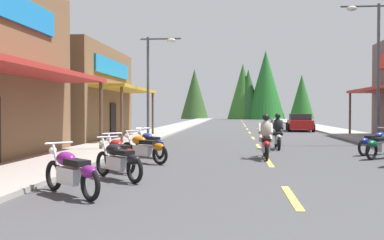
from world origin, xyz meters
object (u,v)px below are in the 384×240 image
at_px(streetlamp_left, 155,72).
at_px(streetlamp_right, 372,54).
at_px(motorcycle_parked_left_0, 71,171).
at_px(motorcycle_parked_left_2, 119,153).
at_px(rider_cruising_trailing, 278,134).
at_px(motorcycle_parked_left_4, 150,143).
at_px(motorcycle_parked_right_6, 376,142).
at_px(motorcycle_parked_left_1, 119,160).
at_px(parked_car_curbside, 300,123).
at_px(motorcycle_parked_left_3, 144,148).
at_px(rider_cruising_lead, 266,140).
at_px(motorcycle_parked_right_5, 384,145).

bearing_deg(streetlamp_left, streetlamp_right, -7.19).
xyz_separation_m(motorcycle_parked_left_0, motorcycle_parked_left_2, (-0.01, 3.63, 0.00)).
xyz_separation_m(motorcycle_parked_left_2, rider_cruising_trailing, (5.07, 7.36, 0.17)).
xyz_separation_m(streetlamp_right, motorcycle_parked_left_4, (-9.57, -6.20, -3.88)).
bearing_deg(motorcycle_parked_right_6, motorcycle_parked_left_4, 152.56).
distance_m(motorcycle_parked_left_1, parked_car_curbside, 26.94).
height_order(motorcycle_parked_left_3, parked_car_curbside, parked_car_curbside).
bearing_deg(motorcycle_parked_left_3, motorcycle_parked_right_6, -123.73).
bearing_deg(motorcycle_parked_left_0, streetlamp_left, -44.52).
bearing_deg(streetlamp_right, rider_cruising_lead, -130.43).
bearing_deg(streetlamp_right, motorcycle_parked_left_0, -125.81).
xyz_separation_m(streetlamp_right, parked_car_curbside, (-1.29, 14.31, -3.68)).
xyz_separation_m(streetlamp_left, rider_cruising_lead, (5.34, -7.75, -3.05)).
relative_size(motorcycle_parked_right_6, parked_car_curbside, 0.40).
bearing_deg(motorcycle_parked_left_0, motorcycle_parked_right_6, -92.78).
relative_size(streetlamp_left, motorcycle_parked_right_6, 3.18).
relative_size(motorcycle_parked_left_3, parked_car_curbside, 0.41).
bearing_deg(motorcycle_parked_left_2, motorcycle_parked_left_0, 142.89).
bearing_deg(motorcycle_parked_left_0, motorcycle_parked_left_4, -49.81).
height_order(motorcycle_parked_right_6, motorcycle_parked_left_1, same).
bearing_deg(motorcycle_parked_right_6, motorcycle_parked_left_2, 173.50).
distance_m(rider_cruising_lead, parked_car_curbside, 21.11).
height_order(streetlamp_left, motorcycle_parked_right_6, streetlamp_left).
height_order(motorcycle_parked_left_0, motorcycle_parked_left_4, same).
distance_m(streetlamp_right, motorcycle_parked_left_3, 12.96).
xyz_separation_m(motorcycle_parked_left_0, motorcycle_parked_left_4, (0.15, 7.28, 0.00)).
relative_size(motorcycle_parked_right_5, motorcycle_parked_left_1, 1.06).
xyz_separation_m(rider_cruising_lead, parked_car_curbside, (4.16, 20.70, 0.03)).
distance_m(streetlamp_left, motorcycle_parked_right_6, 11.79).
xyz_separation_m(motorcycle_parked_left_1, parked_car_curbside, (8.05, 25.71, 0.20)).
relative_size(streetlamp_left, motorcycle_parked_left_1, 3.51).
height_order(rider_cruising_trailing, parked_car_curbside, rider_cruising_trailing).
xyz_separation_m(motorcycle_parked_right_6, parked_car_curbside, (-0.08, 19.01, 0.20)).
bearing_deg(rider_cruising_trailing, streetlamp_left, 58.32).
height_order(streetlamp_right, rider_cruising_lead, streetlamp_right).
distance_m(streetlamp_right, motorcycle_parked_right_5, 7.26).
distance_m(motorcycle_parked_right_5, rider_cruising_lead, 4.11).
xyz_separation_m(motorcycle_parked_left_0, motorcycle_parked_left_3, (0.30, 5.48, 0.00)).
bearing_deg(motorcycle_parked_left_2, streetlamp_left, -31.90).
distance_m(motorcycle_parked_left_4, parked_car_curbside, 22.12).
distance_m(motorcycle_parked_left_2, parked_car_curbside, 25.59).
bearing_deg(motorcycle_parked_left_0, rider_cruising_trailing, -73.33).
bearing_deg(rider_cruising_trailing, streetlamp_right, -61.45).
height_order(motorcycle_parked_right_6, motorcycle_parked_left_0, same).
bearing_deg(motorcycle_parked_left_1, rider_cruising_lead, -83.26).
distance_m(motorcycle_parked_left_3, motorcycle_parked_left_4, 1.80).
xyz_separation_m(motorcycle_parked_left_2, motorcycle_parked_left_4, (0.16, 3.65, 0.00)).
height_order(motorcycle_parked_left_4, rider_cruising_trailing, rider_cruising_trailing).
distance_m(streetlamp_right, motorcycle_parked_left_0, 17.07).
relative_size(motorcycle_parked_right_5, motorcycle_parked_left_3, 0.92).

